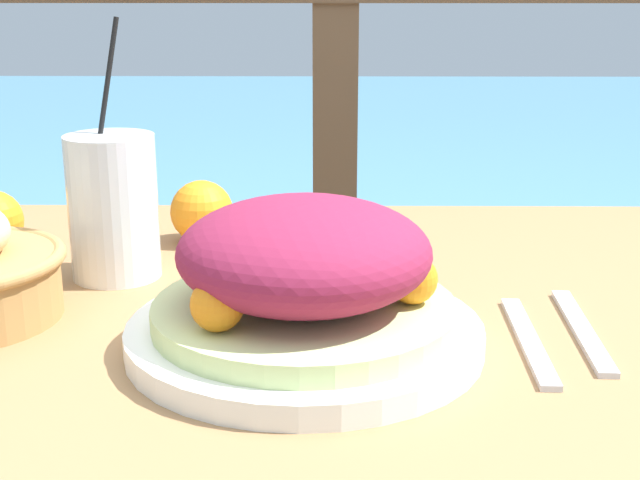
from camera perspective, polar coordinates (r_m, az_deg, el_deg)
name	(u,v)px	position (r m, az deg, el deg)	size (l,w,h in m)	color
patio_table	(338,427)	(0.84, 1.15, -11.90)	(1.11, 0.77, 0.78)	#997047
railing_fence	(335,172)	(1.44, 0.96, 4.38)	(2.80, 0.08, 1.12)	brown
sea_backdrop	(332,173)	(4.00, 0.74, 4.29)	(12.00, 4.00, 0.44)	teal
salad_plate	(304,286)	(0.70, -1.03, -2.94)	(0.29, 0.29, 0.12)	white
drink_glass	(113,207)	(0.89, -13.10, 2.09)	(0.09, 0.09, 0.25)	silver
fork	(528,340)	(0.75, 13.19, -6.25)	(0.02, 0.18, 0.00)	silver
knife	(582,330)	(0.78, 16.42, -5.54)	(0.02, 0.18, 0.00)	silver
orange_near_glass	(202,212)	(1.00, -7.58, 1.81)	(0.07, 0.07, 0.07)	orange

